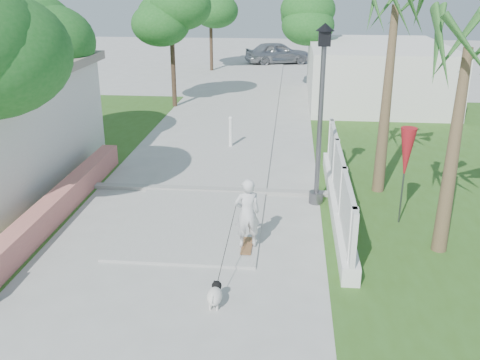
# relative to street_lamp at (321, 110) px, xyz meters

# --- Properties ---
(ground) EXTENTS (90.00, 90.00, 0.00)m
(ground) POSITION_rel_street_lamp_xyz_m (-2.90, -5.50, -2.43)
(ground) COLOR #B7B7B2
(ground) RESTS_ON ground
(path_strip) EXTENTS (3.20, 36.00, 0.06)m
(path_strip) POSITION_rel_street_lamp_xyz_m (-2.90, 14.50, -2.40)
(path_strip) COLOR #B7B7B2
(path_strip) RESTS_ON ground
(curb) EXTENTS (6.50, 0.25, 0.10)m
(curb) POSITION_rel_street_lamp_xyz_m (-2.90, 0.50, -2.38)
(curb) COLOR #999993
(curb) RESTS_ON ground
(grass_right) EXTENTS (8.00, 20.00, 0.01)m
(grass_right) POSITION_rel_street_lamp_xyz_m (4.10, 2.50, -2.42)
(grass_right) COLOR #345B1C
(grass_right) RESTS_ON ground
(pink_wall) EXTENTS (0.45, 8.20, 0.80)m
(pink_wall) POSITION_rel_street_lamp_xyz_m (-6.20, -1.95, -2.11)
(pink_wall) COLOR tan
(pink_wall) RESTS_ON ground
(lattice_fence) EXTENTS (0.35, 7.00, 1.50)m
(lattice_fence) POSITION_rel_street_lamp_xyz_m (0.50, -0.50, -1.88)
(lattice_fence) COLOR white
(lattice_fence) RESTS_ON ground
(building_right) EXTENTS (6.00, 8.00, 2.60)m
(building_right) POSITION_rel_street_lamp_xyz_m (3.10, 12.50, -1.13)
(building_right) COLOR silver
(building_right) RESTS_ON ground
(street_lamp) EXTENTS (0.44, 0.44, 4.44)m
(street_lamp) POSITION_rel_street_lamp_xyz_m (0.00, 0.00, 0.00)
(street_lamp) COLOR #59595E
(street_lamp) RESTS_ON ground
(bollard) EXTENTS (0.14, 0.14, 1.09)m
(bollard) POSITION_rel_street_lamp_xyz_m (-2.70, 4.50, -1.84)
(bollard) COLOR white
(bollard) RESTS_ON ground
(patio_umbrella) EXTENTS (0.36, 0.36, 2.30)m
(patio_umbrella) POSITION_rel_street_lamp_xyz_m (1.90, -1.00, -0.74)
(patio_umbrella) COLOR #59595E
(patio_umbrella) RESTS_ON ground
(tree_left_mid) EXTENTS (3.20, 3.20, 4.85)m
(tree_left_mid) POSITION_rel_street_lamp_xyz_m (-8.38, 2.98, 1.07)
(tree_left_mid) COLOR #4C3826
(tree_left_mid) RESTS_ON ground
(tree_path_left) EXTENTS (3.40, 3.40, 5.23)m
(tree_path_left) POSITION_rel_street_lamp_xyz_m (-5.88, 10.48, 1.39)
(tree_path_left) COLOR #4C3826
(tree_path_left) RESTS_ON ground
(tree_path_right) EXTENTS (3.00, 3.00, 4.79)m
(tree_path_right) POSITION_rel_street_lamp_xyz_m (0.32, 14.48, 1.07)
(tree_path_right) COLOR #4C3826
(tree_path_right) RESTS_ON ground
(tree_path_far) EXTENTS (3.20, 3.20, 5.17)m
(tree_path_far) POSITION_rel_street_lamp_xyz_m (-5.68, 20.48, 1.39)
(tree_path_far) COLOR #4C3826
(tree_path_far) RESTS_ON ground
(palm_far) EXTENTS (1.80, 1.80, 5.30)m
(palm_far) POSITION_rel_street_lamp_xyz_m (1.70, 1.00, 2.06)
(palm_far) COLOR brown
(palm_far) RESTS_ON ground
(palm_near) EXTENTS (1.80, 1.80, 4.70)m
(palm_near) POSITION_rel_street_lamp_xyz_m (2.50, -2.30, 1.53)
(palm_near) COLOR brown
(palm_near) RESTS_ON ground
(skateboarder) EXTENTS (0.70, 2.36, 1.59)m
(skateboarder) POSITION_rel_street_lamp_xyz_m (-1.68, -3.10, -1.67)
(skateboarder) COLOR brown
(skateboarder) RESTS_ON ground
(dog) EXTENTS (0.29, 0.60, 0.41)m
(dog) POSITION_rel_street_lamp_xyz_m (-1.93, -4.79, -2.20)
(dog) COLOR silver
(dog) RESTS_ON ground
(parked_car) EXTENTS (4.59, 3.11, 1.45)m
(parked_car) POSITION_rel_street_lamp_xyz_m (-1.70, 23.57, -1.70)
(parked_car) COLOR #ABAEB3
(parked_car) RESTS_ON ground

